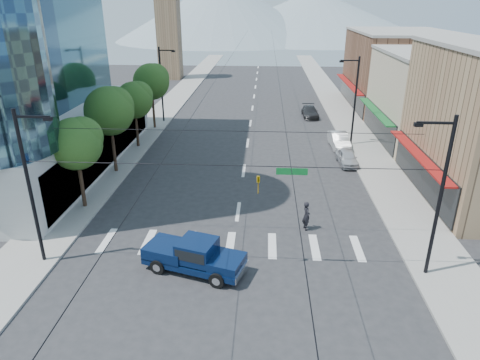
{
  "coord_description": "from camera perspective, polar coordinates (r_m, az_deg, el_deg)",
  "views": [
    {
      "loc": [
        1.76,
        -21.31,
        13.97
      ],
      "look_at": [
        0.21,
        4.73,
        3.0
      ],
      "focal_mm": 32.0,
      "sensor_mm": 36.0,
      "label": 1
    }
  ],
  "objects": [
    {
      "name": "tree_far",
      "position": [
        50.77,
        -11.59,
        12.87
      ],
      "size": [
        4.09,
        4.09,
        7.52
      ],
      "color": "black",
      "rests_on": "ground"
    },
    {
      "name": "pedestrian",
      "position": [
        28.35,
        8.83,
        -4.73
      ],
      "size": [
        0.66,
        0.83,
        1.99
      ],
      "primitive_type": "imported",
      "rotation": [
        0.0,
        0.0,
        1.86
      ],
      "color": "black",
      "rests_on": "ground"
    },
    {
      "name": "sidewalk_left",
      "position": [
        64.35,
        -9.18,
        10.06
      ],
      "size": [
        4.0,
        120.0,
        0.15
      ],
      "primitive_type": "cube",
      "color": "gray",
      "rests_on": "ground"
    },
    {
      "name": "mountain_left",
      "position": [
        172.15,
        -2.37,
        21.81
      ],
      "size": [
        80.0,
        80.0,
        22.0
      ],
      "primitive_type": "cone",
      "color": "gray",
      "rests_on": "ground"
    },
    {
      "name": "parked_car_near",
      "position": [
        40.5,
        14.09,
        2.93
      ],
      "size": [
        1.78,
        3.99,
        1.33
      ],
      "primitive_type": "imported",
      "rotation": [
        0.0,
        0.0,
        0.05
      ],
      "color": "silver",
      "rests_on": "ground"
    },
    {
      "name": "mountain_right",
      "position": [
        182.29,
        9.79,
        20.95
      ],
      "size": [
        90.0,
        90.0,
        18.0
      ],
      "primitive_type": "cone",
      "color": "gray",
      "rests_on": "ground"
    },
    {
      "name": "lamp_pole_ne",
      "position": [
        45.13,
        14.96,
        10.52
      ],
      "size": [
        2.0,
        0.25,
        9.0
      ],
      "color": "black",
      "rests_on": "ground"
    },
    {
      "name": "signal_rig",
      "position": [
        22.4,
        -0.92,
        -1.79
      ],
      "size": [
        21.8,
        0.2,
        9.0
      ],
      "color": "black",
      "rests_on": "ground"
    },
    {
      "name": "tree_near",
      "position": [
        31.56,
        -20.83,
        4.77
      ],
      "size": [
        3.65,
        3.64,
        6.71
      ],
      "color": "black",
      "rests_on": "ground"
    },
    {
      "name": "tree_midfar",
      "position": [
        44.27,
        -13.76,
        10.47
      ],
      "size": [
        3.65,
        3.64,
        6.71
      ],
      "color": "black",
      "rests_on": "ground"
    },
    {
      "name": "clock_tower",
      "position": [
        85.35,
        -9.56,
        20.29
      ],
      "size": [
        4.8,
        4.8,
        20.4
      ],
      "color": "#8C6B4C",
      "rests_on": "ground"
    },
    {
      "name": "lamp_pole_nw",
      "position": [
        53.56,
        -10.33,
        12.75
      ],
      "size": [
        2.0,
        0.25,
        9.0
      ],
      "color": "black",
      "rests_on": "ground"
    },
    {
      "name": "ground",
      "position": [
        25.54,
        -1.13,
        -10.35
      ],
      "size": [
        160.0,
        160.0,
        0.0
      ],
      "primitive_type": "plane",
      "color": "#28282B",
      "rests_on": "ground"
    },
    {
      "name": "parked_car_mid",
      "position": [
        45.03,
        13.06,
        5.17
      ],
      "size": [
        1.88,
        4.77,
        1.54
      ],
      "primitive_type": "imported",
      "rotation": [
        0.0,
        0.0,
        0.05
      ],
      "color": "silver",
      "rests_on": "ground"
    },
    {
      "name": "pickup_truck",
      "position": [
        24.1,
        -6.19,
        -9.89
      ],
      "size": [
        6.02,
        3.58,
        1.93
      ],
      "rotation": [
        0.0,
        0.0,
        -0.3
      ],
      "color": "#081A40",
      "rests_on": "ground"
    },
    {
      "name": "shop_far",
      "position": [
        64.59,
        20.34,
        13.47
      ],
      "size": [
        12.0,
        18.0,
        10.0
      ],
      "primitive_type": "cube",
      "color": "brown",
      "rests_on": "ground"
    },
    {
      "name": "tree_midnear",
      "position": [
        37.66,
        -16.83,
        9.0
      ],
      "size": [
        4.09,
        4.09,
        7.52
      ],
      "color": "black",
      "rests_on": "ground"
    },
    {
      "name": "shop_mid",
      "position": [
        49.75,
        25.21,
        9.71
      ],
      "size": [
        12.0,
        14.0,
        9.0
      ],
      "primitive_type": "cube",
      "color": "tan",
      "rests_on": "ground"
    },
    {
      "name": "parked_car_far",
      "position": [
        56.72,
        9.32,
        8.96
      ],
      "size": [
        2.05,
        4.75,
        1.36
      ],
      "primitive_type": "imported",
      "rotation": [
        0.0,
        0.0,
        0.03
      ],
      "color": "#2A2A2C",
      "rests_on": "ground"
    },
    {
      "name": "sidewalk_right",
      "position": [
        63.69,
        12.74,
        9.66
      ],
      "size": [
        4.0,
        120.0,
        0.15
      ],
      "primitive_type": "cube",
      "color": "gray",
      "rests_on": "ground"
    }
  ]
}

